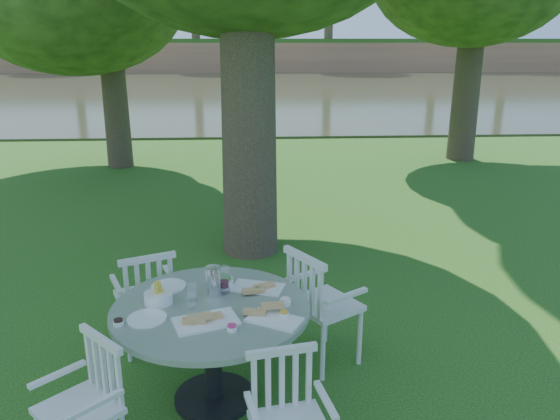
# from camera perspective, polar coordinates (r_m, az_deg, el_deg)

# --- Properties ---
(ground) EXTENTS (140.00, 140.00, 0.00)m
(ground) POSITION_cam_1_polar(r_m,az_deg,el_deg) (5.41, 0.12, -9.27)
(ground) COLOR #14400D
(ground) RESTS_ON ground
(table) EXTENTS (1.32, 1.32, 0.73)m
(table) POSITION_cam_1_polar(r_m,az_deg,el_deg) (3.78, -7.16, -11.95)
(table) COLOR black
(table) RESTS_ON ground
(chair_ne) EXTENTS (0.62, 0.63, 0.93)m
(chair_ne) POSITION_cam_1_polar(r_m,az_deg,el_deg) (4.18, 3.75, -9.32)
(chair_ne) COLOR silver
(chair_ne) RESTS_ON ground
(chair_nw) EXTENTS (0.56, 0.55, 0.86)m
(chair_nw) POSITION_cam_1_polar(r_m,az_deg,el_deg) (4.48, -13.70, -8.49)
(chair_nw) COLOR silver
(chair_nw) RESTS_ON ground
(chair_sw) EXTENTS (0.57, 0.57, 0.82)m
(chair_sw) POSITION_cam_1_polar(r_m,az_deg,el_deg) (3.47, -19.20, -17.81)
(chair_sw) COLOR silver
(chair_sw) RESTS_ON ground
(chair_se) EXTENTS (0.47, 0.45, 0.80)m
(chair_se) POSITION_cam_1_polar(r_m,az_deg,el_deg) (3.21, 0.64, -20.15)
(chair_se) COLOR silver
(chair_se) RESTS_ON ground
(tableware) EXTENTS (1.20, 0.83, 0.21)m
(tableware) POSITION_cam_1_polar(r_m,az_deg,el_deg) (3.77, -7.86, -8.78)
(tableware) COLOR white
(tableware) RESTS_ON table
(river) EXTENTS (100.00, 28.00, 0.12)m
(river) POSITION_cam_1_polar(r_m,az_deg,el_deg) (27.93, -2.72, 12.38)
(river) COLOR #2F331E
(river) RESTS_ON ground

